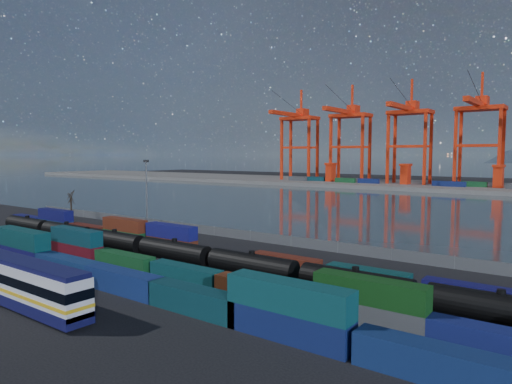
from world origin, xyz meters
The scene contains 13 objects.
ground centered at (0.00, 0.00, 0.00)m, with size 700.00×700.00×0.00m, color black.
harbor_water centered at (0.00, 105.00, 0.01)m, with size 700.00×700.00×0.00m, color #2C3940.
far_quay centered at (0.00, 210.00, 1.00)m, with size 700.00×70.00×2.00m, color #514F4C.
container_row_south centered at (1.01, -10.37, 2.18)m, with size 141.26×2.67×5.69m.
container_row_mid centered at (20.05, -2.84, 1.89)m, with size 141.30×2.42×5.16m.
container_row_north centered at (-5.88, 10.97, 1.86)m, with size 127.53×2.33×4.96m.
tanker_string centered at (11.16, 3.48, 2.22)m, with size 122.93×3.10×4.44m.
waterfront_fence centered at (0.00, 28.00, 1.00)m, with size 160.12×0.12×2.20m.
bare_tree centered at (-58.88, 23.63, 4.09)m, with size 2.15×2.20×8.21m.
yard_light_mast centered at (-30.00, 26.00, 9.30)m, with size 1.60×0.40×16.60m.
gantry_cranes centered at (-7.50, 203.43, 36.23)m, with size 197.73×43.64×59.10m.
quay_containers centered at (-11.00, 195.46, 3.30)m, with size 172.58×10.99×2.60m.
straddle_carriers centered at (-2.50, 200.00, 7.82)m, with size 140.00×7.00×11.10m.
Camera 1 is at (56.65, -46.52, 17.72)m, focal length 32.00 mm.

